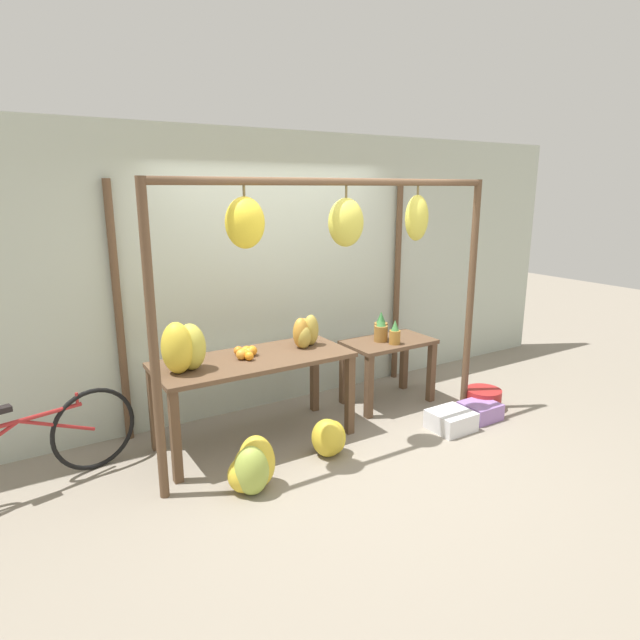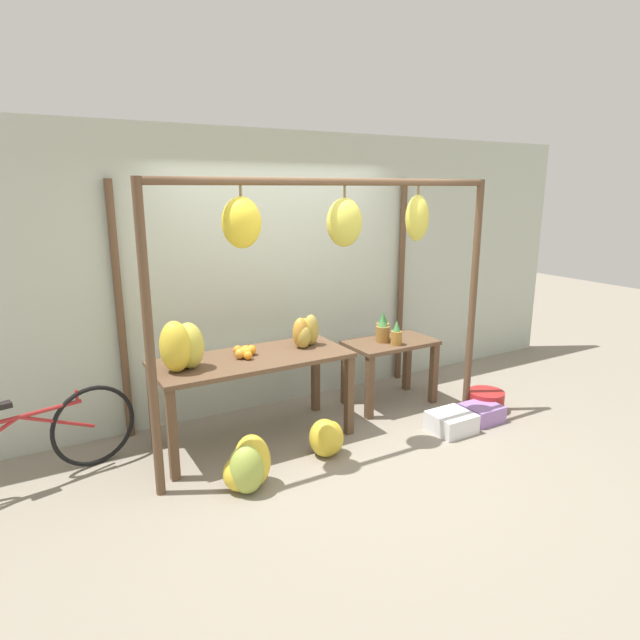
# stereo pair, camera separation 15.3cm
# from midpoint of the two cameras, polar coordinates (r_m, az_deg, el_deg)

# --- Properties ---
(ground_plane) EXTENTS (20.00, 20.00, 0.00)m
(ground_plane) POSITION_cam_midpoint_polar(r_m,az_deg,el_deg) (4.82, 2.10, -13.87)
(ground_plane) COLOR gray
(shop_wall_back) EXTENTS (8.00, 0.08, 2.80)m
(shop_wall_back) POSITION_cam_midpoint_polar(r_m,az_deg,el_deg) (5.52, -5.75, 5.04)
(shop_wall_back) COLOR #B7C1B2
(shop_wall_back) RESTS_ON ground_plane
(stall_awning) EXTENTS (3.20, 1.30, 2.32)m
(stall_awning) POSITION_cam_midpoint_polar(r_m,az_deg,el_deg) (4.54, -0.88, 7.45)
(stall_awning) COLOR brown
(stall_awning) RESTS_ON ground_plane
(display_table_main) EXTENTS (1.73, 0.73, 0.80)m
(display_table_main) POSITION_cam_midpoint_polar(r_m,az_deg,el_deg) (4.78, -7.99, -5.24)
(display_table_main) COLOR brown
(display_table_main) RESTS_ON ground_plane
(display_table_side) EXTENTS (0.93, 0.55, 0.69)m
(display_table_side) POSITION_cam_midpoint_polar(r_m,az_deg,el_deg) (5.69, 6.53, -3.64)
(display_table_side) COLOR brown
(display_table_side) RESTS_ON ground_plane
(banana_pile_on_table) EXTENTS (0.45, 0.39, 0.42)m
(banana_pile_on_table) POSITION_cam_midpoint_polar(r_m,az_deg,el_deg) (4.46, -15.48, -2.86)
(banana_pile_on_table) COLOR gold
(banana_pile_on_table) RESTS_ON display_table_main
(orange_pile) EXTENTS (0.22, 0.27, 0.09)m
(orange_pile) POSITION_cam_midpoint_polar(r_m,az_deg,el_deg) (4.75, -8.86, -3.46)
(orange_pile) COLOR orange
(orange_pile) RESTS_ON display_table_main
(pineapple_cluster) EXTENTS (0.19, 0.34, 0.30)m
(pineapple_cluster) POSITION_cam_midpoint_polar(r_m,az_deg,el_deg) (5.58, 5.99, -1.07)
(pineapple_cluster) COLOR #A3702D
(pineapple_cluster) RESTS_ON display_table_side
(banana_pile_ground_left) EXTENTS (0.44, 0.43, 0.42)m
(banana_pile_ground_left) POSITION_cam_midpoint_polar(r_m,az_deg,el_deg) (4.23, -8.41, -15.36)
(banana_pile_ground_left) COLOR gold
(banana_pile_ground_left) RESTS_ON ground_plane
(banana_pile_ground_right) EXTENTS (0.39, 0.37, 0.33)m
(banana_pile_ground_right) POSITION_cam_midpoint_polar(r_m,az_deg,el_deg) (4.69, 0.07, -12.45)
(banana_pile_ground_right) COLOR yellow
(banana_pile_ground_right) RESTS_ON ground_plane
(fruit_crate_white) EXTENTS (0.38, 0.35, 0.18)m
(fruit_crate_white) POSITION_cam_midpoint_polar(r_m,az_deg,el_deg) (5.31, 12.99, -10.40)
(fruit_crate_white) COLOR silver
(fruit_crate_white) RESTS_ON ground_plane
(blue_bucket) EXTENTS (0.37, 0.37, 0.21)m
(blue_bucket) POSITION_cam_midpoint_polar(r_m,az_deg,el_deg) (5.87, 16.29, -8.07)
(blue_bucket) COLOR #AD2323
(blue_bucket) RESTS_ON ground_plane
(parked_bicycle) EXTENTS (1.71, 0.46, 0.73)m
(parked_bicycle) POSITION_cam_midpoint_polar(r_m,az_deg,el_deg) (4.67, -30.02, -11.89)
(parked_bicycle) COLOR black
(parked_bicycle) RESTS_ON ground_plane
(papaya_pile) EXTENTS (0.32, 0.30, 0.30)m
(papaya_pile) POSITION_cam_midpoint_polar(r_m,az_deg,el_deg) (5.00, -2.49, -1.34)
(papaya_pile) COLOR gold
(papaya_pile) RESTS_ON display_table_main
(fruit_crate_purple) EXTENTS (0.35, 0.32, 0.16)m
(fruit_crate_purple) POSITION_cam_midpoint_polar(r_m,az_deg,el_deg) (5.62, 15.96, -9.30)
(fruit_crate_purple) COLOR #9970B7
(fruit_crate_purple) RESTS_ON ground_plane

